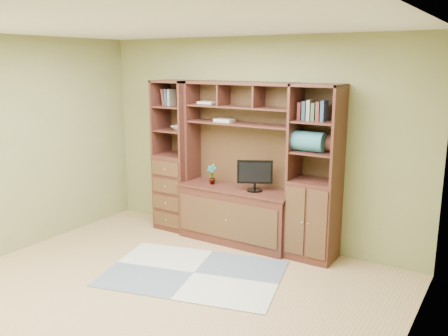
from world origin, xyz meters
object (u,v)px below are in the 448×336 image
Objects in this scene: left_tower at (176,156)px; right_tower at (315,174)px; center_hutch at (237,165)px; monitor at (255,170)px.

left_tower and right_tower have the same top height.
monitor is at bearing -7.14° from center_hutch.
center_hutch is at bearing -2.29° from left_tower.
monitor is at bearing -174.26° from right_tower.
center_hutch and right_tower have the same top height.
left_tower is 2.02m from right_tower.
right_tower reaches higher than monitor.
monitor is at bearing -3.35° from left_tower.
monitor is (0.28, -0.03, -0.03)m from center_hutch.
monitor is (-0.75, -0.07, -0.03)m from right_tower.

